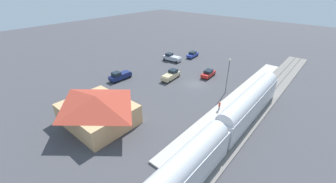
# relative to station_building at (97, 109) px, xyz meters

# --- Properties ---
(ground_plane) EXTENTS (200.00, 200.00, 0.00)m
(ground_plane) POSITION_rel_station_building_xyz_m (-4.00, -22.00, -2.56)
(ground_plane) COLOR #424247
(railway_track) EXTENTS (4.80, 70.00, 0.30)m
(railway_track) POSITION_rel_station_building_xyz_m (-18.00, -22.00, -2.46)
(railway_track) COLOR slate
(railway_track) RESTS_ON ground
(platform) EXTENTS (3.20, 46.00, 0.30)m
(platform) POSITION_rel_station_building_xyz_m (-14.00, -22.00, -2.41)
(platform) COLOR #B7B2A8
(platform) RESTS_ON ground
(station_building) EXTENTS (11.94, 9.79, 4.94)m
(station_building) POSITION_rel_station_building_xyz_m (0.00, 0.00, 0.00)
(station_building) COLOR tan
(station_building) RESTS_ON ground
(pedestrian_on_platform) EXTENTS (0.36, 0.36, 1.71)m
(pedestrian_on_platform) POSITION_rel_station_building_xyz_m (-13.49, -15.62, -1.28)
(pedestrian_on_platform) COLOR #333338
(pedestrian_on_platform) RESTS_ON platform
(sedan_red) EXTENTS (2.15, 4.62, 1.74)m
(sedan_red) POSITION_rel_station_building_xyz_m (-4.17, -27.72, -1.68)
(sedan_red) COLOR red
(sedan_red) RESTS_ON ground
(pickup_tan) EXTENTS (2.47, 5.56, 2.14)m
(pickup_tan) POSITION_rel_station_building_xyz_m (1.85, -20.77, -1.53)
(pickup_tan) COLOR #C6B284
(pickup_tan) RESTS_ON ground
(pickup_silver) EXTENTS (5.55, 2.84, 2.14)m
(pickup_silver) POSITION_rel_station_building_xyz_m (9.80, -30.81, -1.53)
(pickup_silver) COLOR silver
(pickup_silver) RESTS_ON ground
(sedan_blue) EXTENTS (2.33, 4.68, 1.74)m
(sedan_blue) POSITION_rel_station_building_xyz_m (7.07, -37.48, -1.68)
(sedan_blue) COLOR #283D9E
(sedan_blue) RESTS_ON ground
(pickup_navy) EXTENTS (2.21, 5.48, 2.14)m
(pickup_navy) POSITION_rel_station_building_xyz_m (10.83, -12.81, -1.53)
(pickup_navy) COLOR navy
(pickup_navy) RESTS_ON ground
(light_pole_near_platform) EXTENTS (0.44, 0.44, 7.48)m
(light_pole_near_platform) POSITION_rel_station_building_xyz_m (-11.20, -22.72, 2.17)
(light_pole_near_platform) COLOR #515156
(light_pole_near_platform) RESTS_ON ground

